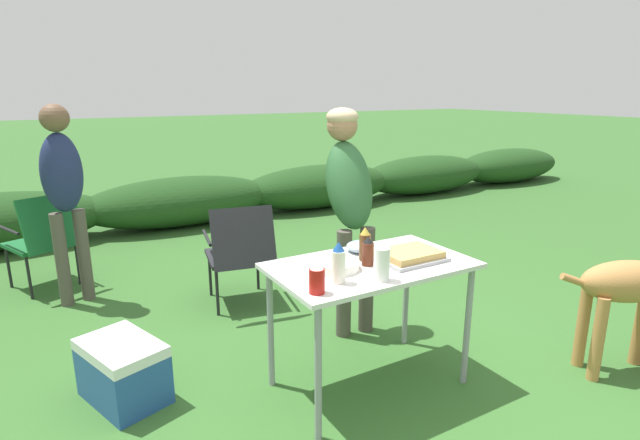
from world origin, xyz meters
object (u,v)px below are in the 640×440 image
object	(u,v)px
beer_bottle	(365,245)
cooler_box	(123,371)
camp_chair_near_hedge	(240,250)
mixing_bowl	(362,246)
plate_stack	(335,265)
dog	(636,289)
food_tray	(409,255)
paper_cup_stack	(382,264)
folding_table	(371,277)
camp_chair_green_behind_table	(45,237)
standing_person_in_gray_fleece	(63,185)
mayo_bottle	(338,263)
standing_person_in_red_jacket	(349,193)
bbq_sauce_bottle	(368,252)
ketchup_bottle	(317,278)

from	to	relation	value
beer_bottle	cooler_box	world-z (taller)	beer_bottle
camp_chair_near_hedge	mixing_bowl	bearing A→B (deg)	-64.27
plate_stack	cooler_box	xyz separation A→B (m)	(-1.03, 0.53, -0.59)
beer_bottle	dog	size ratio (longest dim) A/B	0.23
food_tray	dog	size ratio (longest dim) A/B	0.44
paper_cup_stack	cooler_box	distance (m)	1.53
food_tray	folding_table	bearing A→B (deg)	164.80
camp_chair_green_behind_table	food_tray	bearing A→B (deg)	-77.93
plate_stack	mixing_bowl	world-z (taller)	mixing_bowl
paper_cup_stack	beer_bottle	bearing A→B (deg)	70.69
standing_person_in_gray_fleece	dog	size ratio (longest dim) A/B	1.89
mayo_bottle	standing_person_in_red_jacket	world-z (taller)	standing_person_in_red_jacket
mayo_bottle	dog	distance (m)	1.82
folding_table	mayo_bottle	world-z (taller)	mayo_bottle
mayo_bottle	camp_chair_near_hedge	bearing A→B (deg)	87.77
food_tray	bbq_sauce_bottle	size ratio (longest dim) A/B	2.23
ketchup_bottle	standing_person_in_red_jacket	bearing A→B (deg)	49.41
dog	camp_chair_near_hedge	size ratio (longest dim) A/B	0.99
beer_bottle	standing_person_in_red_jacket	world-z (taller)	standing_person_in_red_jacket
standing_person_in_gray_fleece	camp_chair_near_hedge	world-z (taller)	standing_person_in_gray_fleece
ketchup_bottle	plate_stack	bearing A→B (deg)	43.22
mayo_bottle	standing_person_in_gray_fleece	xyz separation A→B (m)	(-1.05, 2.26, 0.12)
folding_table	bbq_sauce_bottle	xyz separation A→B (m)	(-0.03, -0.01, 0.15)
ketchup_bottle	dog	xyz separation A→B (m)	(1.88, -0.46, -0.28)
ketchup_bottle	mixing_bowl	bearing A→B (deg)	37.01
bbq_sauce_bottle	mayo_bottle	world-z (taller)	mayo_bottle
plate_stack	folding_table	bearing A→B (deg)	-5.48
mixing_bowl	camp_chair_near_hedge	size ratio (longest dim) A/B	0.22
standing_person_in_red_jacket	cooler_box	size ratio (longest dim) A/B	2.77
mayo_bottle	cooler_box	world-z (taller)	mayo_bottle
mayo_bottle	standing_person_in_red_jacket	size ratio (longest dim) A/B	0.14
dog	cooler_box	bearing A→B (deg)	-87.71
food_tray	plate_stack	bearing A→B (deg)	169.59
plate_stack	mixing_bowl	bearing A→B (deg)	30.99
beer_bottle	ketchup_bottle	bearing A→B (deg)	-149.63
mixing_bowl	dog	world-z (taller)	mixing_bowl
ketchup_bottle	standing_person_in_red_jacket	distance (m)	1.17
plate_stack	cooler_box	world-z (taller)	plate_stack
folding_table	standing_person_in_gray_fleece	xyz separation A→B (m)	(-1.35, 2.11, 0.29)
beer_bottle	standing_person_in_gray_fleece	distance (m)	2.46
food_tray	dog	xyz separation A→B (m)	(1.20, -0.61, -0.23)
paper_cup_stack	standing_person_in_gray_fleece	bearing A→B (deg)	118.13
bbq_sauce_bottle	camp_chair_green_behind_table	world-z (taller)	bbq_sauce_bottle
mixing_bowl	paper_cup_stack	distance (m)	0.46
folding_table	camp_chair_green_behind_table	bearing A→B (deg)	121.17
mayo_bottle	dog	xyz separation A→B (m)	(1.72, -0.52, -0.30)
standing_person_in_red_jacket	camp_chair_near_hedge	xyz separation A→B (m)	(-0.54, 0.68, -0.51)
beer_bottle	standing_person_in_gray_fleece	world-z (taller)	standing_person_in_gray_fleece
beer_bottle	camp_chair_green_behind_table	size ratio (longest dim) A/B	0.23
cooler_box	mayo_bottle	bearing A→B (deg)	-145.16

